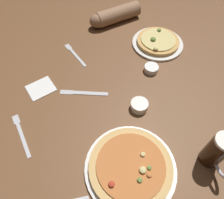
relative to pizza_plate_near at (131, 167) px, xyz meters
The scene contains 11 objects.
ground_plane 0.30m from the pizza_plate_near, 86.71° to the left, with size 2.40×2.40×0.03m, color brown.
pizza_plate_near is the anchor object (origin of this frame).
pizza_plate_far 0.70m from the pizza_plate_near, 58.92° to the left, with size 0.28×0.28×0.05m.
beer_mug_dark 0.30m from the pizza_plate_near, 10.11° to the right, with size 0.07×0.13×0.16m.
ramekin_sauce 0.50m from the pizza_plate_near, 59.29° to the left, with size 0.07×0.07×0.03m, color white.
ramekin_butter 0.27m from the pizza_plate_near, 63.08° to the left, with size 0.08×0.08×0.04m, color silver.
napkin_folded 0.54m from the pizza_plate_near, 120.98° to the left, with size 0.12×0.10×0.01m, color white.
fork_left 0.45m from the pizza_plate_near, 146.38° to the left, with size 0.07×0.21×0.01m.
fork_spare 0.65m from the pizza_plate_near, 97.60° to the left, with size 0.09×0.20×0.01m.
knife_spare 0.40m from the pizza_plate_near, 103.72° to the left, with size 0.21×0.09×0.01m.
diner_arm 0.88m from the pizza_plate_near, 77.69° to the left, with size 0.32×0.15×0.09m.
Camera 1 is at (-0.15, -0.51, 0.77)m, focal length 33.93 mm.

